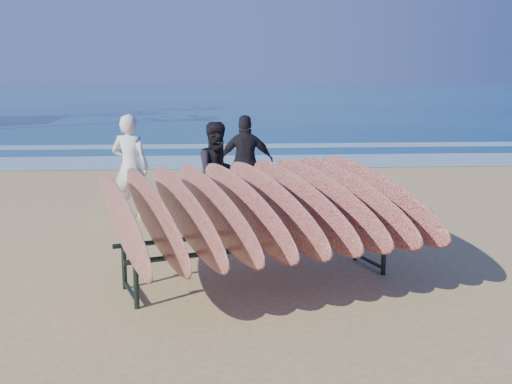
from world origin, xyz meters
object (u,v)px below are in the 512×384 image
person_dark_b (246,162)px  person_dark_a (219,174)px  surfboard_rack (258,207)px  person_white (130,167)px

person_dark_b → person_dark_a: bearing=68.2°
surfboard_rack → person_white: (-1.87, 3.33, -0.03)m
person_white → person_dark_b: size_ratio=1.04×
person_dark_a → person_dark_b: person_dark_b is taller
person_dark_a → surfboard_rack: bearing=-106.5°
person_dark_b → surfboard_rack: bearing=89.2°
surfboard_rack → person_dark_b: (0.05, 3.97, -0.06)m
person_white → surfboard_rack: bearing=137.2°
person_dark_a → person_white: bearing=132.8°
surfboard_rack → person_white: size_ratio=2.30×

